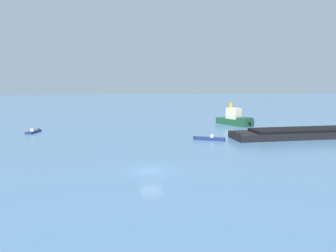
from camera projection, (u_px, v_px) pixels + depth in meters
ground_plane at (151, 171)px, 40.17m from camera, size 400.00×400.00×0.00m
fishing_skiff at (210, 139)px, 60.44m from camera, size 5.59×3.39×1.02m
small_motorboat at (33, 132)px, 68.77m from camera, size 2.44×4.54×0.88m
cargo_barge at (325, 132)px, 64.20m from camera, size 35.71×8.25×5.81m
tugboat at (235, 119)px, 80.43m from camera, size 7.32×9.97×5.26m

